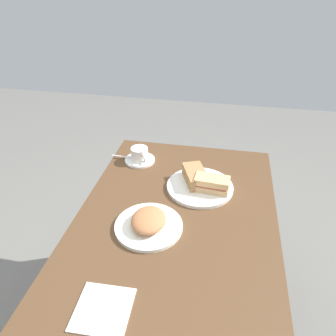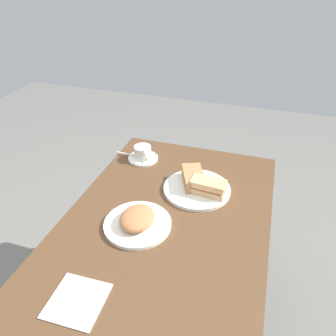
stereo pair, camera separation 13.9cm
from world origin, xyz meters
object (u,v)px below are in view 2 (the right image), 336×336
(coffee_saucer, at_px, (143,158))
(sandwich_back, at_px, (208,187))
(sandwich_plate, at_px, (197,189))
(napkin, at_px, (77,301))
(dining_table, at_px, (163,247))
(sandwich_front, at_px, (193,178))
(coffee_cup, at_px, (143,152))
(side_plate, at_px, (138,224))
(spoon, at_px, (129,154))

(coffee_saucer, bearing_deg, sandwich_back, -117.39)
(sandwich_plate, xyz_separation_m, coffee_saucer, (0.16, 0.30, -0.00))
(sandwich_plate, distance_m, napkin, 0.63)
(dining_table, xyz_separation_m, sandwich_front, (0.26, -0.04, 0.15))
(sandwich_plate, relative_size, coffee_cup, 2.88)
(sandwich_front, bearing_deg, coffee_cup, 64.13)
(dining_table, xyz_separation_m, sandwich_plate, (0.24, -0.07, 0.11))
(napkin, bearing_deg, coffee_cup, 7.41)
(sandwich_front, relative_size, side_plate, 0.69)
(coffee_cup, distance_m, side_plate, 0.45)
(sandwich_back, height_order, napkin, sandwich_back)
(sandwich_plate, distance_m, coffee_saucer, 0.34)
(napkin, bearing_deg, side_plate, -8.05)
(coffee_cup, bearing_deg, napkin, -172.59)
(coffee_saucer, relative_size, napkin, 0.93)
(coffee_cup, xyz_separation_m, napkin, (-0.75, -0.10, -0.04))
(coffee_saucer, bearing_deg, sandwich_plate, -118.09)
(sandwich_back, xyz_separation_m, coffee_saucer, (0.18, 0.35, -0.04))
(coffee_saucer, distance_m, napkin, 0.76)
(spoon, bearing_deg, sandwich_plate, -113.57)
(spoon, relative_size, napkin, 0.66)
(sandwich_front, bearing_deg, sandwich_back, -122.34)
(coffee_saucer, height_order, coffee_cup, coffee_cup)
(side_plate, bearing_deg, sandwich_back, -39.41)
(sandwich_plate, xyz_separation_m, spoon, (0.16, 0.37, 0.01))
(coffee_saucer, xyz_separation_m, side_plate, (-0.42, -0.15, 0.00))
(dining_table, xyz_separation_m, coffee_saucer, (0.40, 0.23, 0.11))
(sandwich_front, distance_m, side_plate, 0.32)
(spoon, xyz_separation_m, napkin, (-0.76, -0.17, -0.01))
(sandwich_back, xyz_separation_m, coffee_cup, (0.18, 0.34, -0.00))
(dining_table, bearing_deg, sandwich_plate, -15.68)
(dining_table, bearing_deg, spoon, 37.32)
(sandwich_front, xyz_separation_m, sandwich_back, (-0.05, -0.07, 0.00))
(coffee_saucer, height_order, side_plate, side_plate)
(dining_table, relative_size, spoon, 11.83)
(dining_table, distance_m, spoon, 0.52)
(dining_table, height_order, sandwich_back, sandwich_back)
(sandwich_plate, xyz_separation_m, napkin, (-0.59, 0.20, -0.01))
(coffee_cup, xyz_separation_m, spoon, (0.00, 0.08, -0.03))
(sandwich_back, bearing_deg, dining_table, 152.27)
(spoon, distance_m, side_plate, 0.48)
(coffee_cup, bearing_deg, side_plate, -161.11)
(sandwich_back, xyz_separation_m, napkin, (-0.57, 0.25, -0.04))
(dining_table, xyz_separation_m, spoon, (0.40, 0.31, 0.12))
(sandwich_plate, xyz_separation_m, sandwich_back, (-0.02, -0.05, 0.04))
(sandwich_front, relative_size, coffee_cup, 1.75)
(napkin, bearing_deg, sandwich_front, -15.83)
(sandwich_back, distance_m, spoon, 0.46)
(side_plate, relative_size, napkin, 1.60)
(sandwich_plate, bearing_deg, dining_table, 164.32)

